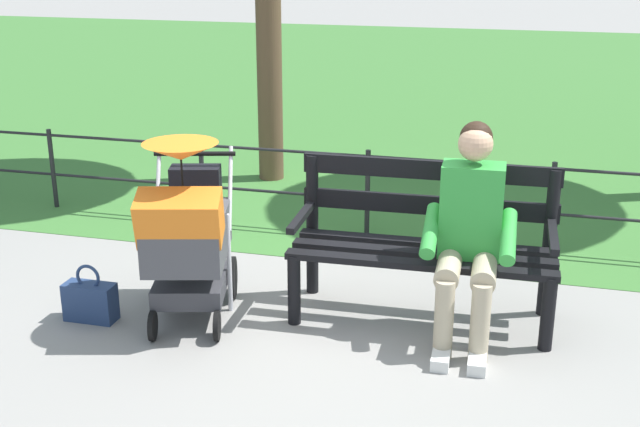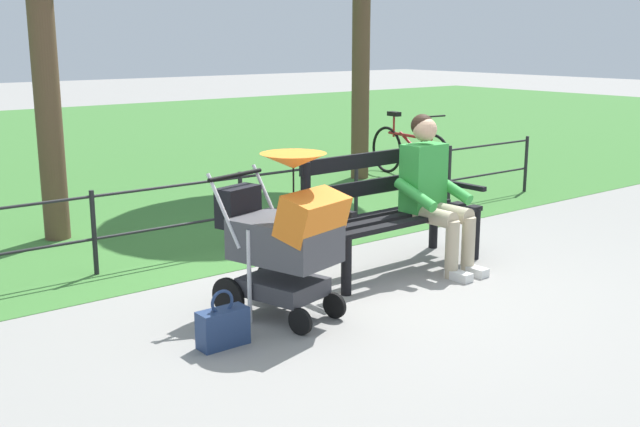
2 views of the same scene
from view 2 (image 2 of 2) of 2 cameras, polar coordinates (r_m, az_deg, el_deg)
The scene contains 8 objects.
ground_plane at distance 6.04m, azimuth 1.45°, elevation -5.28°, with size 60.00×60.00×0.00m, color gray.
grass_lawn at distance 13.84m, azimuth -22.53°, elevation 4.12°, with size 40.00×16.00×0.01m, color #3D7533.
park_bench at distance 6.38m, azimuth 5.12°, elevation 0.57°, with size 1.61×0.64×0.96m.
person_on_bench at distance 6.39m, azimuth 8.37°, elevation 1.89°, with size 0.54×0.74×1.28m.
stroller at distance 5.18m, azimuth -2.59°, elevation -1.54°, with size 0.70×0.98×1.15m.
handbag at distance 4.87m, azimuth -7.21°, elevation -8.33°, with size 0.32×0.14×0.37m.
park_fence at distance 7.20m, azimuth -3.99°, elevation 1.17°, with size 8.38×0.04×0.70m.
bicycle at distance 10.62m, azimuth 6.61°, elevation 4.59°, with size 0.44×1.66×0.89m.
Camera 2 is at (3.67, 4.41, 1.89)m, focal length 43.13 mm.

